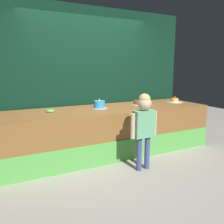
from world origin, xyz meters
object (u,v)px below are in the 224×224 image
object	(u,v)px
child_figure	(144,121)
donut	(50,111)
cake_center	(139,103)
cake_left	(99,105)
cake_right	(175,101)

from	to	relation	value
child_figure	donut	bearing A→B (deg)	137.15
cake_center	donut	bearing A→B (deg)	-179.61
donut	cake_left	bearing A→B (deg)	-1.61
child_figure	cake_left	bearing A→B (deg)	104.53
donut	cake_center	bearing A→B (deg)	0.39
child_figure	cake_center	world-z (taller)	child_figure
cake_center	cake_right	size ratio (longest dim) A/B	0.87
child_figure	donut	size ratio (longest dim) A/B	8.04
donut	child_figure	bearing A→B (deg)	-42.85
cake_left	cake_right	size ratio (longest dim) A/B	0.86
donut	cake_left	distance (m)	0.87
child_figure	cake_center	size ratio (longest dim) A/B	4.02
donut	cake_left	xyz separation A→B (m)	(0.87, -0.02, 0.04)
cake_left	child_figure	bearing A→B (deg)	-75.47
cake_center	cake_right	xyz separation A→B (m)	(0.87, -0.06, -0.01)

